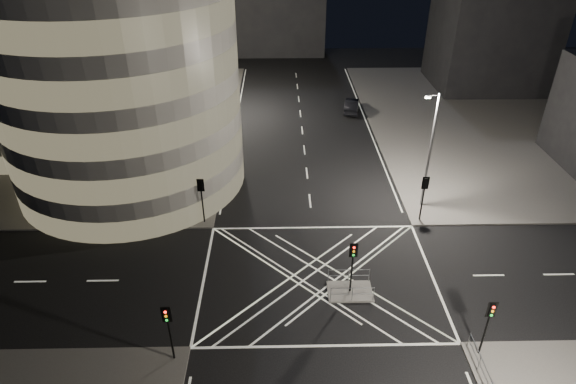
{
  "coord_description": "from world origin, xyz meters",
  "views": [
    {
      "loc": [
        -2.65,
        -25.47,
        22.67
      ],
      "look_at": [
        -2.0,
        6.64,
        3.0
      ],
      "focal_mm": 30.0,
      "sensor_mm": 36.0,
      "label": 1
    }
  ],
  "objects_px": {
    "traffic_signal_fl": "(201,193)",
    "sedan": "(352,105)",
    "traffic_signal_nl": "(168,324)",
    "street_lamp_left_near": "(199,134)",
    "traffic_signal_island": "(353,259)",
    "central_island": "(350,292)",
    "street_lamp_left_far": "(220,70)",
    "traffic_signal_nr": "(489,319)",
    "traffic_signal_fr": "(424,190)",
    "street_lamp_right_far": "(430,148)"
  },
  "relations": [
    {
      "from": "traffic_signal_fl",
      "to": "sedan",
      "type": "bearing_deg",
      "value": 57.53
    },
    {
      "from": "traffic_signal_nl",
      "to": "street_lamp_left_near",
      "type": "xyz_separation_m",
      "value": [
        -0.64,
        18.8,
        2.63
      ]
    },
    {
      "from": "traffic_signal_island",
      "to": "sedan",
      "type": "bearing_deg",
      "value": 82.26
    },
    {
      "from": "central_island",
      "to": "traffic_signal_nl",
      "type": "bearing_deg",
      "value": -153.86
    },
    {
      "from": "street_lamp_left_far",
      "to": "sedan",
      "type": "relative_size",
      "value": 2.14
    },
    {
      "from": "traffic_signal_fl",
      "to": "sedan",
      "type": "xyz_separation_m",
      "value": [
        15.17,
        23.83,
        -2.14
      ]
    },
    {
      "from": "traffic_signal_nr",
      "to": "street_lamp_left_near",
      "type": "xyz_separation_m",
      "value": [
        -18.24,
        18.8,
        2.63
      ]
    },
    {
      "from": "traffic_signal_fl",
      "to": "traffic_signal_nr",
      "type": "relative_size",
      "value": 1.0
    },
    {
      "from": "traffic_signal_fr",
      "to": "traffic_signal_nr",
      "type": "height_order",
      "value": "same"
    },
    {
      "from": "street_lamp_right_far",
      "to": "traffic_signal_nl",
      "type": "bearing_deg",
      "value": -139.09
    },
    {
      "from": "traffic_signal_island",
      "to": "street_lamp_left_far",
      "type": "xyz_separation_m",
      "value": [
        -11.44,
        31.5,
        2.63
      ]
    },
    {
      "from": "traffic_signal_fl",
      "to": "sedan",
      "type": "height_order",
      "value": "traffic_signal_fl"
    },
    {
      "from": "traffic_signal_nr",
      "to": "traffic_signal_island",
      "type": "bearing_deg",
      "value": 142.07
    },
    {
      "from": "street_lamp_left_near",
      "to": "sedan",
      "type": "bearing_deg",
      "value": 49.7
    },
    {
      "from": "street_lamp_right_far",
      "to": "traffic_signal_fr",
      "type": "bearing_deg",
      "value": -106.11
    },
    {
      "from": "street_lamp_left_far",
      "to": "street_lamp_right_far",
      "type": "relative_size",
      "value": 1.0
    },
    {
      "from": "central_island",
      "to": "sedan",
      "type": "xyz_separation_m",
      "value": [
        4.37,
        32.13,
        0.7
      ]
    },
    {
      "from": "traffic_signal_island",
      "to": "street_lamp_right_far",
      "type": "distance_m",
      "value": 13.13
    },
    {
      "from": "traffic_signal_nl",
      "to": "sedan",
      "type": "relative_size",
      "value": 0.85
    },
    {
      "from": "central_island",
      "to": "traffic_signal_nl",
      "type": "relative_size",
      "value": 0.75
    },
    {
      "from": "central_island",
      "to": "traffic_signal_island",
      "type": "relative_size",
      "value": 0.75
    },
    {
      "from": "sedan",
      "to": "street_lamp_left_far",
      "type": "bearing_deg",
      "value": 12.96
    },
    {
      "from": "sedan",
      "to": "street_lamp_right_far",
      "type": "bearing_deg",
      "value": 108.74
    },
    {
      "from": "traffic_signal_fl",
      "to": "street_lamp_left_near",
      "type": "bearing_deg",
      "value": 96.97
    },
    {
      "from": "central_island",
      "to": "street_lamp_right_far",
      "type": "relative_size",
      "value": 0.3
    },
    {
      "from": "traffic_signal_nl",
      "to": "sedan",
      "type": "distance_m",
      "value": 40.45
    },
    {
      "from": "street_lamp_right_far",
      "to": "sedan",
      "type": "distance_m",
      "value": 22.36
    },
    {
      "from": "street_lamp_left_far",
      "to": "central_island",
      "type": "bearing_deg",
      "value": -70.05
    },
    {
      "from": "traffic_signal_island",
      "to": "street_lamp_right_far",
      "type": "relative_size",
      "value": 0.4
    },
    {
      "from": "central_island",
      "to": "traffic_signal_nr",
      "type": "bearing_deg",
      "value": -37.93
    },
    {
      "from": "street_lamp_left_near",
      "to": "central_island",
      "type": "bearing_deg",
      "value": -49.73
    },
    {
      "from": "traffic_signal_nr",
      "to": "street_lamp_right_far",
      "type": "relative_size",
      "value": 0.4
    },
    {
      "from": "street_lamp_left_near",
      "to": "street_lamp_left_far",
      "type": "height_order",
      "value": "same"
    },
    {
      "from": "traffic_signal_nl",
      "to": "traffic_signal_island",
      "type": "height_order",
      "value": "same"
    },
    {
      "from": "traffic_signal_nl",
      "to": "street_lamp_left_far",
      "type": "height_order",
      "value": "street_lamp_left_far"
    },
    {
      "from": "traffic_signal_fr",
      "to": "street_lamp_left_far",
      "type": "relative_size",
      "value": 0.4
    },
    {
      "from": "traffic_signal_fl",
      "to": "street_lamp_left_far",
      "type": "bearing_deg",
      "value": 91.57
    },
    {
      "from": "street_lamp_right_far",
      "to": "sedan",
      "type": "relative_size",
      "value": 2.14
    },
    {
      "from": "central_island",
      "to": "street_lamp_right_far",
      "type": "height_order",
      "value": "street_lamp_right_far"
    },
    {
      "from": "sedan",
      "to": "traffic_signal_nl",
      "type": "bearing_deg",
      "value": 78.61
    },
    {
      "from": "traffic_signal_nr",
      "to": "traffic_signal_island",
      "type": "xyz_separation_m",
      "value": [
        -6.8,
        5.3,
        0.0
      ]
    },
    {
      "from": "traffic_signal_island",
      "to": "traffic_signal_nr",
      "type": "bearing_deg",
      "value": -37.93
    },
    {
      "from": "traffic_signal_fr",
      "to": "sedan",
      "type": "xyz_separation_m",
      "value": [
        -2.43,
        23.83,
        -2.14
      ]
    },
    {
      "from": "traffic_signal_island",
      "to": "street_lamp_left_near",
      "type": "bearing_deg",
      "value": 130.27
    },
    {
      "from": "traffic_signal_nl",
      "to": "street_lamp_right_far",
      "type": "relative_size",
      "value": 0.4
    },
    {
      "from": "traffic_signal_nl",
      "to": "street_lamp_left_near",
      "type": "bearing_deg",
      "value": 91.94
    },
    {
      "from": "traffic_signal_nl",
      "to": "street_lamp_right_far",
      "type": "xyz_separation_m",
      "value": [
        18.24,
        15.8,
        2.63
      ]
    },
    {
      "from": "traffic_signal_island",
      "to": "sedan",
      "type": "xyz_separation_m",
      "value": [
        4.37,
        32.13,
        -2.14
      ]
    },
    {
      "from": "central_island",
      "to": "street_lamp_left_near",
      "type": "relative_size",
      "value": 0.3
    },
    {
      "from": "central_island",
      "to": "traffic_signal_fr",
      "type": "distance_m",
      "value": 11.1
    }
  ]
}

